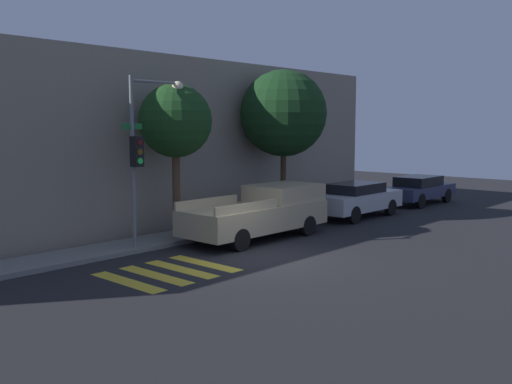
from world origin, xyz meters
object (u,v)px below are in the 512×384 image
object	(u,v)px
traffic_light_pole	(146,138)
sedan_near_corner	(356,199)
sedan_middle	(419,189)
tree_near_corner	(175,122)
tree_midblock	(284,114)
pickup_truck	(261,212)

from	to	relation	value
traffic_light_pole	sedan_near_corner	size ratio (longest dim) A/B	1.15
sedan_middle	sedan_near_corner	bearing A→B (deg)	-180.00
traffic_light_pole	tree_near_corner	bearing A→B (deg)	18.19
sedan_middle	tree_midblock	size ratio (longest dim) A/B	0.77
traffic_light_pole	pickup_truck	size ratio (longest dim) A/B	0.96
sedan_near_corner	tree_midblock	xyz separation A→B (m)	(-2.61, 1.79, 3.51)
pickup_truck	tree_midblock	xyz separation A→B (m)	(3.33, 1.79, 3.40)
tree_near_corner	tree_midblock	xyz separation A→B (m)	(5.56, -0.00, 0.36)
traffic_light_pole	pickup_truck	xyz separation A→B (m)	(3.83, -1.27, -2.55)
tree_near_corner	tree_midblock	bearing A→B (deg)	-0.00
pickup_truck	traffic_light_pole	bearing A→B (deg)	161.65
pickup_truck	sedan_middle	bearing A→B (deg)	-0.00
pickup_truck	sedan_middle	world-z (taller)	pickup_truck
sedan_near_corner	tree_midblock	world-z (taller)	tree_midblock
pickup_truck	tree_near_corner	distance (m)	4.18
sedan_near_corner	tree_near_corner	size ratio (longest dim) A/B	0.89
pickup_truck	sedan_near_corner	world-z (taller)	pickup_truck
sedan_near_corner	tree_near_corner	distance (m)	8.95
traffic_light_pole	tree_midblock	distance (m)	7.23
tree_near_corner	traffic_light_pole	bearing A→B (deg)	-161.81
pickup_truck	tree_midblock	bearing A→B (deg)	28.30
tree_near_corner	sedan_middle	bearing A→B (deg)	-7.36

